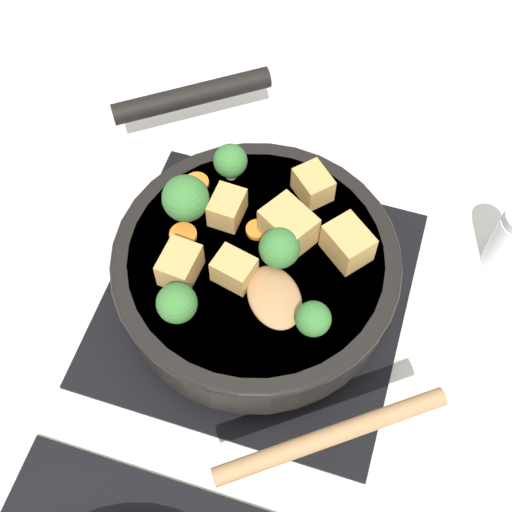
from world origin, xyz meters
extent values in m
plane|color=silver|center=(0.00, 0.00, 0.00)|extent=(2.40, 2.40, 0.00)
cube|color=black|center=(0.00, 0.00, 0.00)|extent=(0.31, 0.31, 0.01)
torus|color=black|center=(0.00, 0.00, 0.02)|extent=(0.24, 0.24, 0.01)
cube|color=black|center=(0.00, 0.00, 0.02)|extent=(0.01, 0.23, 0.01)
cube|color=black|center=(0.00, 0.00, 0.02)|extent=(0.23, 0.01, 0.01)
cylinder|color=black|center=(0.00, 0.00, 0.06)|extent=(0.27, 0.27, 0.06)
cylinder|color=brown|center=(0.00, 0.00, 0.06)|extent=(0.25, 0.25, 0.05)
torus|color=black|center=(0.00, 0.00, 0.08)|extent=(0.28, 0.28, 0.01)
cylinder|color=black|center=(0.13, -0.18, 0.08)|extent=(0.16, 0.13, 0.02)
ellipsoid|color=#A87A4C|center=(-0.03, 0.04, 0.09)|extent=(0.08, 0.08, 0.01)
cylinder|color=#A87A4C|center=(-0.11, 0.15, 0.10)|extent=(0.17, 0.14, 0.02)
cube|color=tan|center=(-0.08, -0.03, 0.10)|extent=(0.05, 0.05, 0.03)
cube|color=tan|center=(-0.02, -0.03, 0.11)|extent=(0.06, 0.06, 0.04)
cube|color=tan|center=(0.01, 0.03, 0.10)|extent=(0.04, 0.04, 0.03)
cube|color=tan|center=(0.04, -0.04, 0.10)|extent=(0.03, 0.04, 0.03)
cube|color=tan|center=(0.06, 0.04, 0.10)|extent=(0.03, 0.04, 0.03)
cube|color=tan|center=(-0.03, -0.09, 0.10)|extent=(0.05, 0.05, 0.03)
cylinder|color=#709956|center=(-0.02, 0.00, 0.09)|extent=(0.01, 0.01, 0.01)
sphere|color=#387533|center=(-0.02, 0.00, 0.11)|extent=(0.04, 0.04, 0.04)
cylinder|color=#709956|center=(0.05, 0.08, 0.09)|extent=(0.01, 0.01, 0.01)
sphere|color=#387533|center=(0.05, 0.08, 0.11)|extent=(0.04, 0.04, 0.04)
cylinder|color=#709956|center=(-0.07, 0.06, 0.09)|extent=(0.01, 0.01, 0.01)
sphere|color=#387533|center=(-0.07, 0.06, 0.11)|extent=(0.03, 0.03, 0.03)
cylinder|color=#709956|center=(0.08, -0.02, 0.09)|extent=(0.01, 0.01, 0.01)
sphere|color=#387533|center=(0.08, -0.02, 0.12)|extent=(0.05, 0.05, 0.05)
cylinder|color=#709956|center=(0.05, -0.08, 0.09)|extent=(0.01, 0.01, 0.01)
sphere|color=#387533|center=(0.05, -0.08, 0.11)|extent=(0.03, 0.03, 0.03)
cylinder|color=orange|center=(0.01, -0.03, 0.09)|extent=(0.02, 0.02, 0.01)
cylinder|color=orange|center=(0.07, 0.00, 0.09)|extent=(0.03, 0.03, 0.01)
cylinder|color=orange|center=(0.08, -0.06, 0.09)|extent=(0.02, 0.02, 0.01)
cylinder|color=white|center=(-0.24, -0.12, 0.04)|extent=(0.04, 0.04, 0.07)
camera|label=1|loc=(-0.10, 0.33, 0.68)|focal=50.00mm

